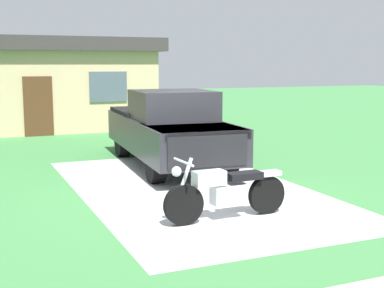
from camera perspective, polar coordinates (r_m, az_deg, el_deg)
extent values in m
plane|color=#3C7C40|center=(10.93, -0.19, -4.81)|extent=(80.00, 80.00, 0.00)
cube|color=#BBBBBB|center=(10.93, -0.19, -4.80)|extent=(4.43, 7.91, 0.01)
cylinder|color=black|center=(8.45, -0.91, -6.54)|extent=(0.66, 0.14, 0.66)
cylinder|color=black|center=(9.17, 7.99, -5.41)|extent=(0.66, 0.14, 0.66)
cube|color=silver|center=(8.77, 3.88, -5.38)|extent=(0.57, 0.28, 0.32)
cube|color=#B7BABF|center=(8.55, 1.84, -3.68)|extent=(0.53, 0.28, 0.24)
cube|color=black|center=(8.86, 5.60, -3.41)|extent=(0.61, 0.30, 0.12)
cube|color=#B7BABF|center=(9.09, 8.04, -3.14)|extent=(0.49, 0.22, 0.08)
cylinder|color=silver|center=(8.36, -0.91, -4.10)|extent=(0.33, 0.07, 0.77)
cylinder|color=silver|center=(8.30, -0.92, -1.94)|extent=(0.06, 0.70, 0.04)
sphere|color=silver|center=(8.27, -1.67, -2.96)|extent=(0.16, 0.16, 0.16)
cylinder|color=black|center=(11.92, 3.70, -1.64)|extent=(0.36, 0.86, 0.84)
cylinder|color=black|center=(11.40, -3.93, -2.12)|extent=(0.36, 0.86, 0.84)
cylinder|color=black|center=(15.17, -1.39, 0.59)|extent=(0.36, 0.86, 0.84)
cylinder|color=black|center=(14.76, -7.47, 0.29)|extent=(0.36, 0.86, 0.84)
cube|color=#28282D|center=(13.27, -2.55, 1.08)|extent=(2.40, 5.73, 0.80)
cube|color=#28282D|center=(11.48, 0.05, 1.42)|extent=(2.03, 2.03, 0.20)
cube|color=#28282D|center=(12.81, -2.07, 4.18)|extent=(1.93, 2.03, 0.70)
cube|color=#3F4C56|center=(12.06, -0.96, 3.43)|extent=(1.71, 0.28, 0.60)
cube|color=black|center=(14.72, -4.27, 2.79)|extent=(2.07, 2.53, 0.50)
cube|color=black|center=(10.66, 1.68, -0.78)|extent=(1.70, 0.22, 0.64)
cube|color=tan|center=(21.94, -17.03, 5.53)|extent=(9.00, 5.00, 3.00)
cube|color=#383333|center=(21.93, -17.23, 10.10)|extent=(9.60, 5.60, 0.50)
cube|color=#4C2D19|center=(19.46, -16.15, 3.89)|extent=(1.00, 0.08, 2.10)
cube|color=#4C5966|center=(19.88, -8.97, 6.10)|extent=(1.40, 0.06, 1.10)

